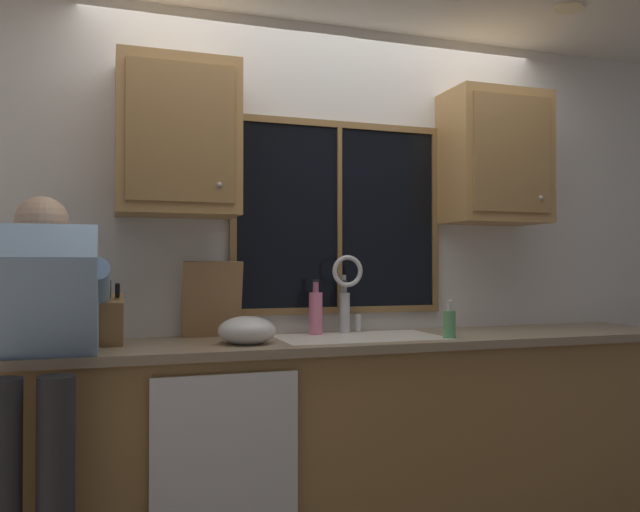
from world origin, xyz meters
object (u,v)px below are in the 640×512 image
(soap_dispenser, at_px, (449,323))
(bottle_green_glass, at_px, (345,311))
(person_standing, at_px, (35,349))
(cutting_board, at_px, (212,300))
(mixing_bowl, at_px, (247,331))
(knife_block, at_px, (109,321))
(bottle_tall_clear, at_px, (316,312))

(soap_dispenser, height_order, bottle_green_glass, bottle_green_glass)
(person_standing, bearing_deg, cutting_board, 35.23)
(mixing_bowl, bearing_deg, cutting_board, 110.65)
(knife_block, bearing_deg, bottle_green_glass, 9.40)
(mixing_bowl, relative_size, bottle_tall_clear, 0.93)
(person_standing, bearing_deg, bottle_tall_clear, 21.11)
(knife_block, bearing_deg, person_standing, -129.19)
(mixing_bowl, bearing_deg, knife_block, 171.40)
(person_standing, xyz_separation_m, bottle_green_glass, (1.42, 0.51, 0.07))
(person_standing, relative_size, bottle_green_glass, 5.71)
(mixing_bowl, xyz_separation_m, bottle_green_glass, (0.57, 0.28, 0.05))
(cutting_board, height_order, bottle_green_glass, cutting_board)
(person_standing, relative_size, bottle_tall_clear, 5.59)
(soap_dispenser, bearing_deg, bottle_green_glass, 136.16)
(knife_block, relative_size, bottle_tall_clear, 1.16)
(mixing_bowl, relative_size, bottle_green_glass, 0.95)
(knife_block, relative_size, mixing_bowl, 1.24)
(person_standing, xyz_separation_m, soap_dispenser, (1.81, 0.13, 0.03))
(mixing_bowl, xyz_separation_m, bottle_tall_clear, (0.41, 0.25, 0.06))
(knife_block, height_order, cutting_board, cutting_board)
(knife_block, xyz_separation_m, soap_dispenser, (1.55, -0.19, -0.04))
(cutting_board, bearing_deg, bottle_tall_clear, -4.06)
(cutting_board, distance_m, bottle_green_glass, 0.68)
(cutting_board, distance_m, mixing_bowl, 0.33)
(person_standing, height_order, soap_dispenser, person_standing)
(cutting_board, xyz_separation_m, bottle_green_glass, (0.68, -0.01, -0.07))
(soap_dispenser, bearing_deg, mixing_bowl, 174.22)
(knife_block, bearing_deg, bottle_tall_clear, 9.47)
(bottle_green_glass, bearing_deg, soap_dispenser, -43.84)
(person_standing, distance_m, knife_block, 0.42)
(cutting_board, xyz_separation_m, mixing_bowl, (0.11, -0.29, -0.13))
(person_standing, height_order, knife_block, person_standing)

